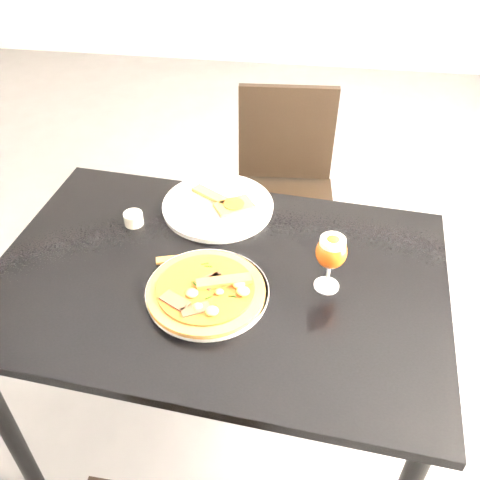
# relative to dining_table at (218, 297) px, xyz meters

# --- Properties ---
(ground) EXTENTS (6.00, 6.00, 0.00)m
(ground) POSITION_rel_dining_table_xyz_m (-0.17, 0.29, -0.66)
(ground) COLOR #58575A
(ground) RESTS_ON ground
(dining_table) EXTENTS (1.26, 0.90, 0.75)m
(dining_table) POSITION_rel_dining_table_xyz_m (0.00, 0.00, 0.00)
(dining_table) COLOR black
(dining_table) RESTS_ON ground
(chair_far) EXTENTS (0.43, 0.43, 0.88)m
(chair_far) POSITION_rel_dining_table_xyz_m (0.13, 0.80, -0.18)
(chair_far) COLOR black
(chair_far) RESTS_ON ground
(plate_main) EXTENTS (0.34, 0.34, 0.02)m
(plate_main) POSITION_rel_dining_table_xyz_m (-0.01, -0.08, 0.10)
(plate_main) COLOR white
(plate_main) RESTS_ON dining_table
(pizza) EXTENTS (0.30, 0.30, 0.03)m
(pizza) POSITION_rel_dining_table_xyz_m (-0.01, -0.09, 0.12)
(pizza) COLOR olive
(pizza) RESTS_ON plate_main
(plate_second) EXTENTS (0.41, 0.41, 0.02)m
(plate_second) POSITION_rel_dining_table_xyz_m (-0.05, 0.29, 0.10)
(plate_second) COLOR white
(plate_second) RESTS_ON dining_table
(crust_scraps) EXTENTS (0.21, 0.15, 0.02)m
(crust_scraps) POSITION_rel_dining_table_xyz_m (-0.02, 0.29, 0.11)
(crust_scraps) COLOR olive
(crust_scraps) RESTS_ON plate_second
(loose_crust) EXTENTS (0.11, 0.05, 0.01)m
(loose_crust) POSITION_rel_dining_table_xyz_m (-0.12, 0.04, 0.09)
(loose_crust) COLOR olive
(loose_crust) RESTS_ON dining_table
(sauce_cup) EXTENTS (0.06, 0.06, 0.04)m
(sauce_cup) POSITION_rel_dining_table_xyz_m (-0.28, 0.18, 0.11)
(sauce_cup) COLOR #BAB8A7
(sauce_cup) RESTS_ON dining_table
(beer_glass) EXTENTS (0.08, 0.08, 0.16)m
(beer_glass) POSITION_rel_dining_table_xyz_m (0.29, -0.01, 0.21)
(beer_glass) COLOR silver
(beer_glass) RESTS_ON dining_table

